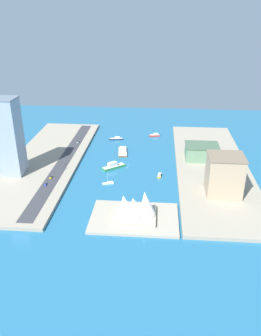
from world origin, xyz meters
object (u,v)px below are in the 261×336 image
(ferry_green_doubledeck, at_px, (113,166))
(apartment_midrise_tan, at_px, (224,175))
(opera_landmark, at_px, (135,207))
(sailboat_small_white, at_px, (108,183))
(patrol_launch_navy, at_px, (116,139))
(terminal_long_green, at_px, (202,152))
(traffic_light_waterfront, at_px, (66,166))
(water_taxi_orange, at_px, (160,175))
(taxi_yellow_cab, at_px, (51,177))
(tugboat_red, at_px, (155,135))
(sedan_silver, at_px, (78,142))
(hatchback_blue, at_px, (46,184))
(tower_tall_glass, at_px, (10,137))
(barge_flat_brown, at_px, (123,151))

(ferry_green_doubledeck, relative_size, apartment_midrise_tan, 0.66)
(ferry_green_doubledeck, relative_size, opera_landmark, 0.70)
(sailboat_small_white, distance_m, patrol_launch_navy, 115.11)
(sailboat_small_white, xyz_separation_m, terminal_long_green, (-88.31, -58.40, 9.51))
(terminal_long_green, relative_size, traffic_light_waterfront, 5.21)
(opera_landmark, bearing_deg, water_taxi_orange, -103.34)
(terminal_long_green, xyz_separation_m, traffic_light_waterfront, (132.48, 38.05, -3.27))
(water_taxi_orange, relative_size, taxi_yellow_cab, 2.32)
(tugboat_red, xyz_separation_m, sedan_silver, (87.62, 36.88, 2.28))
(ferry_green_doubledeck, relative_size, patrol_launch_navy, 1.32)
(patrol_launch_navy, relative_size, water_taxi_orange, 1.57)
(water_taxi_orange, bearing_deg, opera_landmark, 76.66)
(hatchback_blue, xyz_separation_m, taxi_yellow_cab, (-0.53, -13.87, 0.06))
(tugboat_red, relative_size, terminal_long_green, 0.41)
(tower_tall_glass, bearing_deg, apartment_midrise_tan, 172.84)
(tower_tall_glass, bearing_deg, opera_landmark, 151.32)
(taxi_yellow_cab, distance_m, traffic_light_waterfront, 21.15)
(hatchback_blue, bearing_deg, taxi_yellow_cab, -92.20)
(ferry_green_doubledeck, xyz_separation_m, tugboat_red, (-38.71, -97.43, -0.80))
(hatchback_blue, bearing_deg, sailboat_small_white, -167.13)
(ferry_green_doubledeck, distance_m, tugboat_red, 104.84)
(patrol_launch_navy, xyz_separation_m, sedan_silver, (41.84, 20.94, 2.43))
(tower_tall_glass, xyz_separation_m, traffic_light_waterfront, (-45.75, -10.99, -31.42))
(tower_tall_glass, height_order, hatchback_blue, tower_tall_glass)
(hatchback_blue, bearing_deg, patrol_launch_navy, -110.31)
(patrol_launch_navy, distance_m, terminal_long_green, 110.96)
(terminal_long_green, xyz_separation_m, opera_landmark, (60.04, 113.69, 0.26))
(patrol_launch_navy, xyz_separation_m, traffic_light_waterfront, (37.42, 94.56, 5.81))
(patrol_launch_navy, distance_m, opera_landmark, 174.02)
(taxi_yellow_cab, bearing_deg, water_taxi_orange, -169.89)
(sedan_silver, bearing_deg, barge_flat_brown, 161.15)
(tugboat_red, height_order, sedan_silver, sedan_silver)
(sailboat_small_white, relative_size, terminal_long_green, 0.33)
(barge_flat_brown, height_order, taxi_yellow_cab, taxi_yellow_cab)
(apartment_midrise_tan, bearing_deg, hatchback_blue, -0.77)
(taxi_yellow_cab, relative_size, traffic_light_waterfront, 0.72)
(water_taxi_orange, bearing_deg, sailboat_small_white, 22.75)
(ferry_green_doubledeck, bearing_deg, terminal_long_green, -164.15)
(sedan_silver, bearing_deg, taxi_yellow_cab, 87.09)
(patrol_launch_navy, height_order, water_taxi_orange, patrol_launch_navy)
(tugboat_red, height_order, tower_tall_glass, tower_tall_glass)
(barge_flat_brown, xyz_separation_m, water_taxi_orange, (-40.87, 56.39, -0.03))
(ferry_green_doubledeck, distance_m, tower_tall_glass, 100.20)
(sedan_silver, relative_size, hatchback_blue, 1.17)
(taxi_yellow_cab, height_order, traffic_light_waterfront, traffic_light_waterfront)
(tugboat_red, height_order, taxi_yellow_cab, taxi_yellow_cab)
(opera_landmark, bearing_deg, traffic_light_waterfront, -46.24)
(patrol_launch_navy, distance_m, traffic_light_waterfront, 101.86)
(ferry_green_doubledeck, relative_size, tugboat_red, 1.63)
(tower_tall_glass, relative_size, traffic_light_waterfront, 10.99)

